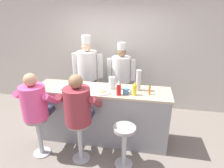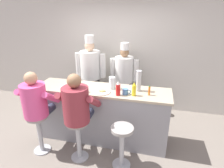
{
  "view_description": "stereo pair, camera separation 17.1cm",
  "coord_description": "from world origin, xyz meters",
  "px_view_note": "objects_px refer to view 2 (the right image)",
  "views": [
    {
      "loc": [
        0.76,
        -2.67,
        2.33
      ],
      "look_at": [
        0.2,
        0.29,
        1.16
      ],
      "focal_mm": 30.0,
      "sensor_mm": 36.0,
      "label": 1
    },
    {
      "loc": [
        0.93,
        -2.64,
        2.33
      ],
      "look_at": [
        0.2,
        0.29,
        1.16
      ],
      "focal_mm": 30.0,
      "sensor_mm": 36.0,
      "label": 2
    }
  ],
  "objects_px": {
    "cereal_bowl": "(65,87)",
    "cook_in_whites_far": "(124,75)",
    "coffee_mug_blue": "(126,92)",
    "breakfast_plate": "(102,92)",
    "ketchup_bottle_red": "(118,89)",
    "coffee_mug_tan": "(72,82)",
    "napkin_dispenser_chrome": "(81,88)",
    "hot_sauce_bottle_orange": "(149,91)",
    "mustard_bottle_yellow": "(134,89)",
    "water_pitcher_clear": "(112,83)",
    "diner_seated_maroon": "(77,107)",
    "diner_seated_pink": "(36,103)",
    "empty_stool_round": "(122,141)",
    "cup_stack_steel": "(139,81)",
    "cook_in_whites_near": "(91,71)"
  },
  "relations": [
    {
      "from": "cereal_bowl",
      "to": "napkin_dispenser_chrome",
      "type": "distance_m",
      "value": 0.35
    },
    {
      "from": "coffee_mug_blue",
      "to": "napkin_dispenser_chrome",
      "type": "height_order",
      "value": "napkin_dispenser_chrome"
    },
    {
      "from": "hot_sauce_bottle_orange",
      "to": "diner_seated_maroon",
      "type": "xyz_separation_m",
      "value": [
        -1.06,
        -0.52,
        -0.16
      ]
    },
    {
      "from": "mustard_bottle_yellow",
      "to": "cup_stack_steel",
      "type": "bearing_deg",
      "value": 77.69
    },
    {
      "from": "coffee_mug_tan",
      "to": "coffee_mug_blue",
      "type": "height_order",
      "value": "coffee_mug_blue"
    },
    {
      "from": "coffee_mug_tan",
      "to": "cup_stack_steel",
      "type": "bearing_deg",
      "value": -0.39
    },
    {
      "from": "coffee_mug_blue",
      "to": "diner_seated_pink",
      "type": "distance_m",
      "value": 1.48
    },
    {
      "from": "cereal_bowl",
      "to": "cook_in_whites_near",
      "type": "height_order",
      "value": "cook_in_whites_near"
    },
    {
      "from": "diner_seated_maroon",
      "to": "cereal_bowl",
      "type": "bearing_deg",
      "value": 133.76
    },
    {
      "from": "water_pitcher_clear",
      "to": "coffee_mug_tan",
      "type": "xyz_separation_m",
      "value": [
        -0.78,
        0.02,
        -0.07
      ]
    },
    {
      "from": "coffee_mug_tan",
      "to": "cereal_bowl",
      "type": "bearing_deg",
      "value": -99.75
    },
    {
      "from": "cereal_bowl",
      "to": "empty_stool_round",
      "type": "height_order",
      "value": "cereal_bowl"
    },
    {
      "from": "mustard_bottle_yellow",
      "to": "hot_sauce_bottle_orange",
      "type": "xyz_separation_m",
      "value": [
        0.24,
        0.07,
        -0.03
      ]
    },
    {
      "from": "diner_seated_pink",
      "to": "cook_in_whites_near",
      "type": "height_order",
      "value": "cook_in_whites_near"
    },
    {
      "from": "empty_stool_round",
      "to": "coffee_mug_blue",
      "type": "bearing_deg",
      "value": 95.39
    },
    {
      "from": "ketchup_bottle_red",
      "to": "coffee_mug_blue",
      "type": "relative_size",
      "value": 1.71
    },
    {
      "from": "hot_sauce_bottle_orange",
      "to": "cereal_bowl",
      "type": "relative_size",
      "value": 0.99
    },
    {
      "from": "coffee_mug_blue",
      "to": "napkin_dispenser_chrome",
      "type": "bearing_deg",
      "value": -174.17
    },
    {
      "from": "ketchup_bottle_red",
      "to": "coffee_mug_tan",
      "type": "height_order",
      "value": "ketchup_bottle_red"
    },
    {
      "from": "ketchup_bottle_red",
      "to": "empty_stool_round",
      "type": "distance_m",
      "value": 0.82
    },
    {
      "from": "water_pitcher_clear",
      "to": "ketchup_bottle_red",
      "type": "bearing_deg",
      "value": -57.13
    },
    {
      "from": "cereal_bowl",
      "to": "diner_seated_maroon",
      "type": "relative_size",
      "value": 0.11
    },
    {
      "from": "ketchup_bottle_red",
      "to": "napkin_dispenser_chrome",
      "type": "xyz_separation_m",
      "value": [
        -0.64,
        -0.01,
        -0.05
      ]
    },
    {
      "from": "water_pitcher_clear",
      "to": "diner_seated_maroon",
      "type": "relative_size",
      "value": 0.15
    },
    {
      "from": "water_pitcher_clear",
      "to": "empty_stool_round",
      "type": "xyz_separation_m",
      "value": [
        0.32,
        -0.68,
        -0.67
      ]
    },
    {
      "from": "coffee_mug_blue",
      "to": "napkin_dispenser_chrome",
      "type": "relative_size",
      "value": 1.04
    },
    {
      "from": "water_pitcher_clear",
      "to": "cereal_bowl",
      "type": "distance_m",
      "value": 0.85
    },
    {
      "from": "mustard_bottle_yellow",
      "to": "water_pitcher_clear",
      "type": "bearing_deg",
      "value": 154.19
    },
    {
      "from": "coffee_mug_blue",
      "to": "breakfast_plate",
      "type": "bearing_deg",
      "value": -177.75
    },
    {
      "from": "hot_sauce_bottle_orange",
      "to": "cook_in_whites_far",
      "type": "xyz_separation_m",
      "value": [
        -0.64,
        1.22,
        -0.19
      ]
    },
    {
      "from": "coffee_mug_tan",
      "to": "empty_stool_round",
      "type": "distance_m",
      "value": 1.44
    },
    {
      "from": "coffee_mug_blue",
      "to": "cook_in_whites_far",
      "type": "height_order",
      "value": "cook_in_whites_far"
    },
    {
      "from": "coffee_mug_blue",
      "to": "cup_stack_steel",
      "type": "distance_m",
      "value": 0.31
    },
    {
      "from": "mustard_bottle_yellow",
      "to": "coffee_mug_blue",
      "type": "distance_m",
      "value": 0.15
    },
    {
      "from": "water_pitcher_clear",
      "to": "coffee_mug_blue",
      "type": "distance_m",
      "value": 0.34
    },
    {
      "from": "cereal_bowl",
      "to": "cook_in_whites_far",
      "type": "relative_size",
      "value": 0.1
    },
    {
      "from": "mustard_bottle_yellow",
      "to": "coffee_mug_tan",
      "type": "distance_m",
      "value": 1.22
    },
    {
      "from": "mustard_bottle_yellow",
      "to": "diner_seated_maroon",
      "type": "relative_size",
      "value": 0.15
    },
    {
      "from": "hot_sauce_bottle_orange",
      "to": "coffee_mug_tan",
      "type": "xyz_separation_m",
      "value": [
        -1.44,
        0.15,
        -0.04
      ]
    },
    {
      "from": "diner_seated_pink",
      "to": "mustard_bottle_yellow",
      "type": "bearing_deg",
      "value": 16.15
    },
    {
      "from": "water_pitcher_clear",
      "to": "cook_in_whites_far",
      "type": "height_order",
      "value": "cook_in_whites_far"
    },
    {
      "from": "cereal_bowl",
      "to": "diner_seated_pink",
      "type": "height_order",
      "value": "diner_seated_pink"
    },
    {
      "from": "coffee_mug_tan",
      "to": "cup_stack_steel",
      "type": "xyz_separation_m",
      "value": [
        1.25,
        -0.01,
        0.14
      ]
    },
    {
      "from": "napkin_dispenser_chrome",
      "to": "diner_seated_maroon",
      "type": "xyz_separation_m",
      "value": [
        0.08,
        -0.38,
        -0.16
      ]
    },
    {
      "from": "empty_stool_round",
      "to": "diner_seated_maroon",
      "type": "bearing_deg",
      "value": 177.27
    },
    {
      "from": "napkin_dispenser_chrome",
      "to": "diner_seated_maroon",
      "type": "height_order",
      "value": "diner_seated_maroon"
    },
    {
      "from": "mustard_bottle_yellow",
      "to": "diner_seated_pink",
      "type": "xyz_separation_m",
      "value": [
        -1.54,
        -0.45,
        -0.21
      ]
    },
    {
      "from": "hot_sauce_bottle_orange",
      "to": "cereal_bowl",
      "type": "bearing_deg",
      "value": -176.97
    },
    {
      "from": "hot_sauce_bottle_orange",
      "to": "cereal_bowl",
      "type": "xyz_separation_m",
      "value": [
        -1.48,
        -0.08,
        -0.05
      ]
    },
    {
      "from": "cup_stack_steel",
      "to": "diner_seated_pink",
      "type": "height_order",
      "value": "diner_seated_pink"
    }
  ]
}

